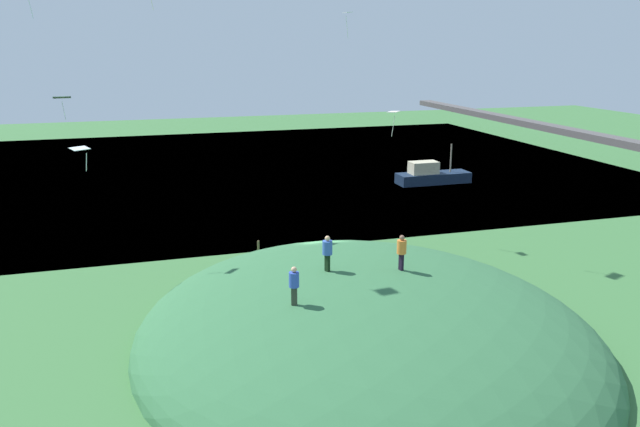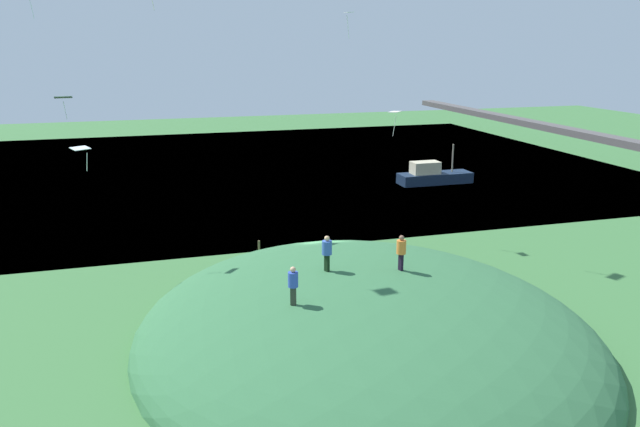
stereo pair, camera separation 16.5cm
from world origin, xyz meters
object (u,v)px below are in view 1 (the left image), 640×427
object	(u,v)px
kite_6	(80,149)
mooring_post	(258,247)
boat_on_lake	(431,176)
person_on_hilltop	(402,248)
kite_3	(62,98)
person_watching_kites	(327,249)
kite_0	(394,113)
kite_4	(348,15)
person_with_child	(294,281)

from	to	relation	value
kite_6	mooring_post	distance (m)	12.62
boat_on_lake	person_on_hilltop	xyz separation A→B (m)	(27.99, -15.52, 3.15)
kite_3	kite_6	world-z (taller)	kite_3
person_watching_kites	mooring_post	bearing A→B (deg)	162.78
person_watching_kites	mooring_post	world-z (taller)	person_watching_kites
kite_3	person_on_hilltop	bearing A→B (deg)	39.51
kite_0	kite_4	bearing A→B (deg)	-62.04
person_watching_kites	kite_0	size ratio (longest dim) A/B	0.91
boat_on_lake	person_with_child	distance (m)	36.85
kite_0	boat_on_lake	bearing A→B (deg)	140.21
kite_3	kite_4	xyz separation A→B (m)	(2.98, 18.05, 5.12)
person_on_hilltop	kite_6	world-z (taller)	kite_6
person_with_child	kite_0	distance (m)	24.13
kite_3	kite_4	world-z (taller)	kite_4
person_on_hilltop	mooring_post	xyz separation A→B (m)	(-12.56, -4.15, -3.49)
kite_0	person_watching_kites	bearing A→B (deg)	-31.32
person_on_hilltop	kite_4	bearing A→B (deg)	157.08
person_with_child	kite_0	bearing A→B (deg)	-95.45
boat_on_lake	kite_4	bearing A→B (deg)	43.86
kite_0	kite_6	bearing A→B (deg)	-67.08
person_watching_kites	kite_3	world-z (taller)	kite_3
kite_4	mooring_post	distance (m)	16.07
person_with_child	person_on_hilltop	xyz separation A→B (m)	(-2.08, 5.57, 0.18)
kite_3	person_with_child	bearing A→B (deg)	25.27
kite_4	mooring_post	size ratio (longest dim) A/B	2.09
boat_on_lake	person_with_child	xyz separation A→B (m)	(30.08, -21.09, 2.98)
person_with_child	kite_6	world-z (taller)	kite_6
person_watching_kites	mooring_post	size ratio (longest dim) A/B	2.08
boat_on_lake	mooring_post	xyz separation A→B (m)	(15.44, -19.66, -0.34)
kite_6	mooring_post	world-z (taller)	kite_6
boat_on_lake	person_watching_kites	xyz separation A→B (m)	(27.17, -18.78, 3.17)
person_watching_kites	person_with_child	world-z (taller)	person_watching_kites
kite_3	mooring_post	distance (m)	15.62
kite_4	kite_0	bearing A→B (deg)	117.96
boat_on_lake	kite_3	size ratio (longest dim) A/B	4.58
kite_3	boat_on_lake	bearing A→B (deg)	106.95
person_with_child	mooring_post	world-z (taller)	person_with_child
person_watching_kites	person_on_hilltop	bearing A→B (deg)	54.42
kite_4	person_watching_kites	bearing A→B (deg)	-22.04
person_with_child	mooring_post	distance (m)	15.08
person_watching_kites	kite_3	bearing A→B (deg)	-167.34
person_with_child	kite_4	distance (m)	22.37
person_on_hilltop	kite_4	xyz separation A→B (m)	(-15.61, 2.72, 10.71)
person_on_hilltop	kite_4	distance (m)	19.13
person_with_child	kite_6	xyz separation A→B (m)	(-11.16, -8.30, 3.93)
person_watching_kites	boat_on_lake	bearing A→B (deg)	123.84
person_with_child	kite_6	bearing A→B (deg)	-26.37
kite_3	kite_0	bearing A→B (deg)	88.43
person_with_child	kite_4	world-z (taller)	kite_4
kite_0	person_with_child	bearing A→B (deg)	-32.42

